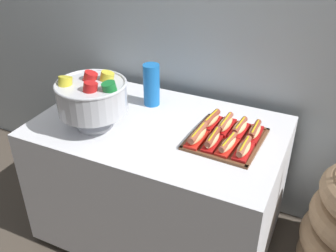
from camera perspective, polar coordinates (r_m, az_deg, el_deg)
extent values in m
plane|color=#4C4238|center=(2.43, -1.17, -15.14)|extent=(10.00, 10.00, 0.00)
cube|color=silver|center=(2.17, -1.28, -7.93)|extent=(1.26, 0.80, 0.70)
cylinder|color=black|center=(2.47, -15.64, -14.93)|extent=(0.05, 0.05, 0.04)
cylinder|color=black|center=(2.80, -8.21, -7.54)|extent=(0.05, 0.05, 0.04)
cylinder|color=black|center=(2.50, 13.05, -13.81)|extent=(0.05, 0.05, 0.04)
cube|color=brown|center=(1.87, 8.57, -1.95)|extent=(0.35, 0.37, 0.01)
cube|color=brown|center=(1.73, 6.60, -4.51)|extent=(0.33, 0.03, 0.01)
cube|color=brown|center=(2.00, 10.30, 0.59)|extent=(0.33, 0.03, 0.01)
cube|color=brown|center=(1.91, 4.18, -0.60)|extent=(0.03, 0.36, 0.01)
cube|color=brown|center=(1.83, 13.20, -2.98)|extent=(0.03, 0.36, 0.01)
cube|color=red|center=(1.83, 4.40, -1.98)|extent=(0.07, 0.18, 0.02)
ellipsoid|color=#E0BC7F|center=(1.81, 4.43, -1.34)|extent=(0.06, 0.17, 0.04)
cylinder|color=#A8563D|center=(1.81, 4.45, -0.99)|extent=(0.04, 0.17, 0.03)
cylinder|color=yellow|center=(1.80, 4.47, -0.59)|extent=(0.01, 0.14, 0.01)
cube|color=#B21414|center=(1.80, 6.58, -2.57)|extent=(0.06, 0.17, 0.02)
ellipsoid|color=beige|center=(1.79, 6.62, -1.94)|extent=(0.05, 0.16, 0.04)
cylinder|color=brown|center=(1.78, 6.65, -1.58)|extent=(0.03, 0.15, 0.03)
cylinder|color=yellow|center=(1.78, 6.68, -1.22)|extent=(0.01, 0.13, 0.01)
cube|color=red|center=(1.78, 8.81, -3.18)|extent=(0.08, 0.17, 0.02)
ellipsoid|color=beige|center=(1.77, 8.86, -2.63)|extent=(0.06, 0.16, 0.04)
cylinder|color=#A8563D|center=(1.77, 8.89, -2.32)|extent=(0.04, 0.15, 0.03)
cylinder|color=yellow|center=(1.76, 8.93, -1.98)|extent=(0.02, 0.13, 0.01)
cube|color=red|center=(1.77, 11.09, -3.79)|extent=(0.06, 0.16, 0.02)
ellipsoid|color=#E0BC7F|center=(1.76, 11.16, -3.24)|extent=(0.05, 0.15, 0.04)
cylinder|color=#A8563D|center=(1.75, 11.19, -2.94)|extent=(0.03, 0.15, 0.03)
cylinder|color=yellow|center=(1.74, 11.24, -2.58)|extent=(0.01, 0.13, 0.01)
cube|color=#B21414|center=(1.96, 6.36, 0.35)|extent=(0.08, 0.17, 0.02)
ellipsoid|color=#E0BC7F|center=(1.95, 6.40, 0.91)|extent=(0.07, 0.16, 0.04)
cylinder|color=brown|center=(1.94, 6.42, 1.23)|extent=(0.05, 0.15, 0.03)
cylinder|color=yellow|center=(1.93, 6.45, 1.60)|extent=(0.02, 0.13, 0.01)
cube|color=#B21414|center=(1.94, 8.41, -0.18)|extent=(0.07, 0.18, 0.02)
ellipsoid|color=#E0BC7F|center=(1.93, 8.46, 0.35)|extent=(0.06, 0.17, 0.04)
cylinder|color=#A8563D|center=(1.92, 8.49, 0.65)|extent=(0.03, 0.17, 0.03)
cylinder|color=yellow|center=(1.91, 8.52, 0.98)|extent=(0.01, 0.14, 0.01)
cube|color=red|center=(1.92, 10.51, -0.71)|extent=(0.08, 0.16, 0.02)
ellipsoid|color=beige|center=(1.91, 10.57, -0.18)|extent=(0.06, 0.15, 0.04)
cylinder|color=#9E4C38|center=(1.90, 10.60, 0.11)|extent=(0.04, 0.15, 0.03)
cylinder|color=yellow|center=(1.90, 10.63, 0.44)|extent=(0.02, 0.13, 0.01)
cube|color=#B21414|center=(1.90, 12.64, -1.26)|extent=(0.06, 0.17, 0.02)
ellipsoid|color=#E0BC7F|center=(1.89, 12.71, -0.71)|extent=(0.05, 0.15, 0.04)
cylinder|color=brown|center=(1.89, 12.75, -0.41)|extent=(0.03, 0.15, 0.03)
cylinder|color=yellow|center=(1.88, 12.80, -0.07)|extent=(0.01, 0.13, 0.01)
cylinder|color=silver|center=(1.98, -10.73, 0.13)|extent=(0.18, 0.18, 0.02)
cone|color=silver|center=(1.96, -10.86, 1.29)|extent=(0.06, 0.06, 0.07)
cylinder|color=silver|center=(1.91, -11.18, 4.15)|extent=(0.34, 0.34, 0.14)
torus|color=silver|center=(1.88, -11.40, 6.12)|extent=(0.35, 0.35, 0.02)
cylinder|color=#197A33|center=(1.81, -8.39, 4.65)|extent=(0.11, 0.11, 0.13)
cylinder|color=yellow|center=(1.92, -9.23, 6.19)|extent=(0.10, 0.10, 0.14)
cylinder|color=red|center=(1.94, -11.71, 6.15)|extent=(0.11, 0.10, 0.14)
cylinder|color=yellow|center=(1.91, -15.00, 5.27)|extent=(0.08, 0.11, 0.14)
cylinder|color=red|center=(1.82, -11.54, 4.49)|extent=(0.10, 0.10, 0.14)
cylinder|color=blue|center=(2.14, -2.43, 4.75)|extent=(0.09, 0.09, 0.12)
cylinder|color=blue|center=(2.13, -2.44, 5.28)|extent=(0.09, 0.09, 0.12)
cylinder|color=blue|center=(2.12, -2.45, 5.82)|extent=(0.09, 0.09, 0.12)
cylinder|color=blue|center=(2.11, -2.47, 6.37)|extent=(0.09, 0.09, 0.12)
cylinder|color=blue|center=(2.11, -2.48, 6.92)|extent=(0.09, 0.09, 0.12)
cylinder|color=blue|center=(2.10, -2.49, 7.48)|extent=(0.09, 0.09, 0.12)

